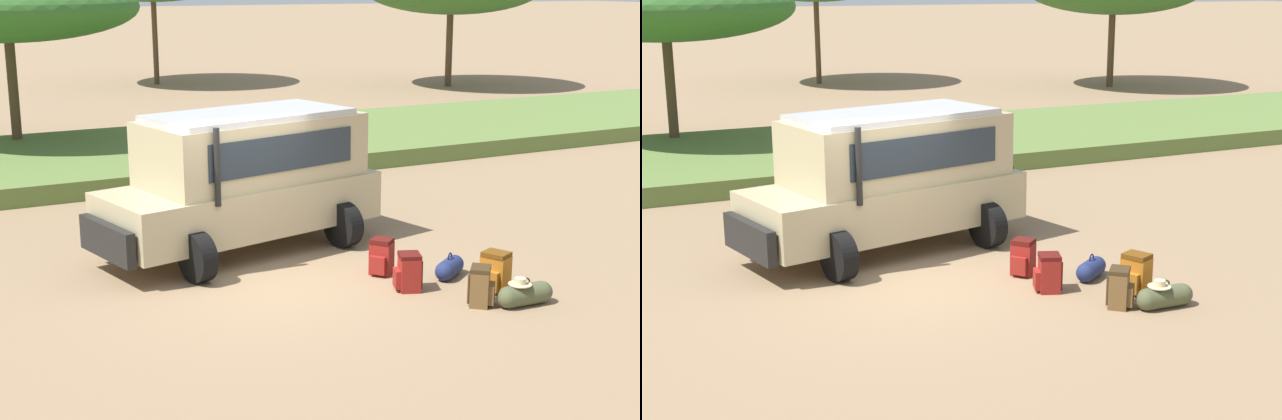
{
  "view_description": "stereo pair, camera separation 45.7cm",
  "coord_description": "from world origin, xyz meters",
  "views": [
    {
      "loc": [
        -5.43,
        -12.17,
        4.6
      ],
      "look_at": [
        1.01,
        0.28,
        1.0
      ],
      "focal_mm": 50.0,
      "sensor_mm": 36.0,
      "label": 1
    },
    {
      "loc": [
        -5.02,
        -12.37,
        4.6
      ],
      "look_at": [
        1.01,
        0.28,
        1.0
      ],
      "focal_mm": 50.0,
      "sensor_mm": 36.0,
      "label": 2
    }
  ],
  "objects": [
    {
      "name": "acacia_tree_right_mid",
      "position": [
        -1.75,
        12.96,
        3.95
      ],
      "size": [
        6.94,
        6.86,
        4.88
      ],
      "color": "brown",
      "rests_on": "ground_plane"
    },
    {
      "name": "duffel_bag_soft_canvas",
      "position": [
        2.65,
        -1.06,
        0.16
      ],
      "size": [
        0.68,
        0.56,
        0.41
      ],
      "color": "navy",
      "rests_on": "ground_plane"
    },
    {
      "name": "duffel_bag_low_black_case",
      "position": [
        2.88,
        -2.62,
        0.17
      ],
      "size": [
        0.93,
        0.35,
        0.43
      ],
      "color": "#4C5133",
      "rests_on": "ground_plane"
    },
    {
      "name": "backpack_outermost",
      "position": [
        1.73,
        -1.28,
        0.28
      ],
      "size": [
        0.48,
        0.47,
        0.58
      ],
      "color": "maroon",
      "rests_on": "ground_plane"
    },
    {
      "name": "safari_vehicle",
      "position": [
        0.38,
        1.87,
        1.29
      ],
      "size": [
        5.48,
        3.38,
        2.44
      ],
      "color": "tan",
      "rests_on": "ground_plane"
    },
    {
      "name": "backpack_beside_front_wheel",
      "position": [
        2.87,
        -1.94,
        0.31
      ],
      "size": [
        0.49,
        0.48,
        0.63
      ],
      "color": "#B26619",
      "rests_on": "ground_plane"
    },
    {
      "name": "backpack_near_rear_wheel",
      "position": [
        2.31,
        -2.32,
        0.28
      ],
      "size": [
        0.48,
        0.48,
        0.59
      ],
      "color": "brown",
      "rests_on": "ground_plane"
    },
    {
      "name": "grass_bank",
      "position": [
        0.0,
        10.24,
        0.22
      ],
      "size": [
        120.0,
        7.0,
        0.44
      ],
      "color": "#5B7538",
      "rests_on": "ground_plane"
    },
    {
      "name": "ground_plane",
      "position": [
        0.0,
        0.0,
        0.0
      ],
      "size": [
        320.0,
        320.0,
        0.0
      ],
      "primitive_type": "plane",
      "color": "#8C7051"
    },
    {
      "name": "backpack_cluster_center",
      "position": [
        1.75,
        -0.44,
        0.29
      ],
      "size": [
        0.47,
        0.46,
        0.6
      ],
      "color": "maroon",
      "rests_on": "ground_plane"
    }
  ]
}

